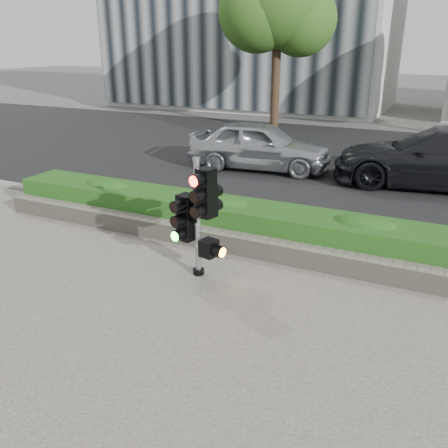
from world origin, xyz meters
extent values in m
plane|color=#51514C|center=(0.00, 0.00, 0.00)|extent=(120.00, 120.00, 0.00)
cube|color=#9E9389|center=(0.00, -2.50, 0.01)|extent=(16.00, 11.00, 0.03)
cube|color=black|center=(0.00, 10.00, 0.01)|extent=(60.00, 13.00, 0.02)
cube|color=gray|center=(0.00, 3.15, 0.06)|extent=(60.00, 0.25, 0.12)
cube|color=gray|center=(0.00, 1.90, 0.20)|extent=(12.00, 0.32, 0.34)
cube|color=#358D2B|center=(0.00, 2.55, 0.37)|extent=(12.00, 1.00, 0.68)
cylinder|color=black|center=(-4.50, 14.50, 2.02)|extent=(0.36, 0.36, 4.03)
sphere|color=#184212|center=(-4.50, 14.50, 5.18)|extent=(3.74, 3.74, 3.74)
sphere|color=#184212|center=(-3.64, 14.86, 4.46)|extent=(2.88, 2.88, 2.88)
sphere|color=#184212|center=(-5.22, 14.07, 4.75)|extent=(3.17, 3.17, 3.17)
cylinder|color=black|center=(-0.81, 0.83, 0.08)|extent=(0.19, 0.19, 0.09)
cylinder|color=gray|center=(-0.81, 0.83, 0.98)|extent=(0.10, 0.10, 1.90)
cylinder|color=gray|center=(-0.81, 0.83, 1.95)|extent=(0.12, 0.12, 0.05)
cube|color=#FF1107|center=(-0.61, 0.75, 1.47)|extent=(0.29, 0.29, 0.76)
cube|color=#14E51E|center=(-1.03, 0.85, 0.98)|extent=(0.29, 0.29, 0.76)
cube|color=black|center=(-0.74, 1.03, 1.24)|extent=(0.29, 0.29, 0.52)
cube|color=orange|center=(-0.61, 0.81, 0.54)|extent=(0.29, 0.29, 0.28)
imported|color=#AFB0B6|center=(-2.51, 7.79, 0.74)|extent=(4.37, 2.13, 1.43)
imported|color=black|center=(2.46, 8.06, 0.81)|extent=(5.67, 2.85, 1.58)
camera|label=1|loc=(2.59, -5.28, 3.57)|focal=38.00mm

